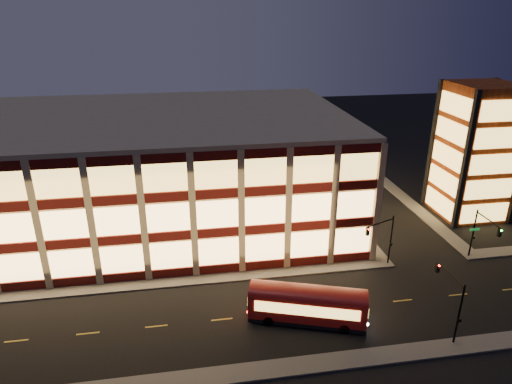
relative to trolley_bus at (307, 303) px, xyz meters
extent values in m
plane|color=black|center=(-11.76, 7.47, -2.00)|extent=(200.00, 200.00, 0.00)
cube|color=#514F4C|center=(-14.76, 8.47, -1.92)|extent=(54.00, 2.00, 0.15)
cube|color=#514F4C|center=(11.24, 24.47, -1.92)|extent=(2.00, 30.00, 0.15)
cube|color=#514F4C|center=(22.24, 24.47, -1.92)|extent=(2.00, 30.00, 0.15)
cube|color=#514F4C|center=(-11.76, -5.53, -1.92)|extent=(100.00, 2.00, 0.15)
cube|color=tan|center=(-14.76, 24.47, 5.00)|extent=(50.00, 30.00, 14.00)
cube|color=tan|center=(-14.76, 24.47, 12.25)|extent=(50.40, 30.40, 0.50)
cube|color=#470C0A|center=(-14.76, 9.35, -1.35)|extent=(50.10, 0.25, 1.00)
cube|color=#FFC16B|center=(-14.76, 9.37, 0.75)|extent=(49.00, 0.20, 3.00)
cube|color=#470C0A|center=(10.36, 24.47, -1.35)|extent=(0.25, 30.10, 1.00)
cube|color=#FFC16B|center=(10.34, 24.47, 0.75)|extent=(0.20, 29.00, 3.00)
cube|color=#470C0A|center=(-14.76, 9.35, 3.05)|extent=(50.10, 0.25, 1.00)
cube|color=#FFC16B|center=(-14.76, 9.37, 5.15)|extent=(49.00, 0.20, 3.00)
cube|color=#470C0A|center=(10.36, 24.47, 3.05)|extent=(0.25, 30.10, 1.00)
cube|color=#FFC16B|center=(10.34, 24.47, 5.15)|extent=(0.20, 29.00, 3.00)
cube|color=#470C0A|center=(-14.76, 9.35, 7.45)|extent=(50.10, 0.25, 1.00)
cube|color=#FFC16B|center=(-14.76, 9.37, 9.55)|extent=(49.00, 0.20, 3.00)
cube|color=#470C0A|center=(10.36, 24.47, 7.45)|extent=(0.25, 30.10, 1.00)
cube|color=#FFC16B|center=(10.34, 24.47, 9.55)|extent=(0.20, 29.00, 3.00)
cube|color=#8C3814|center=(28.24, 19.47, 7.00)|extent=(8.00, 8.00, 18.00)
cube|color=black|center=(24.24, 15.47, 7.00)|extent=(0.60, 0.60, 18.00)
cube|color=black|center=(24.24, 23.47, 7.00)|extent=(0.60, 0.60, 18.00)
cube|color=black|center=(32.24, 23.47, 7.00)|extent=(0.60, 0.60, 18.00)
cube|color=#FFC459|center=(28.24, 15.39, -0.20)|extent=(6.60, 0.16, 2.60)
cube|color=#FFC459|center=(24.16, 19.47, -0.20)|extent=(0.16, 6.60, 2.60)
cube|color=#FFC459|center=(28.24, 15.39, 3.20)|extent=(6.60, 0.16, 2.60)
cube|color=#FFC459|center=(24.16, 19.47, 3.20)|extent=(0.16, 6.60, 2.60)
cube|color=#FFC459|center=(28.24, 15.39, 6.60)|extent=(6.60, 0.16, 2.60)
cube|color=#FFC459|center=(24.16, 19.47, 6.60)|extent=(0.16, 6.60, 2.60)
cube|color=#FFC459|center=(28.24, 15.39, 10.00)|extent=(6.60, 0.16, 2.60)
cube|color=#FFC459|center=(24.16, 19.47, 10.00)|extent=(0.16, 6.60, 2.60)
cube|color=#FFC459|center=(28.24, 15.39, 13.40)|extent=(6.60, 0.16, 2.60)
cube|color=#FFC459|center=(24.16, 19.47, 13.40)|extent=(0.16, 6.60, 2.60)
cylinder|color=black|center=(11.74, 8.27, 1.00)|extent=(0.18, 0.18, 6.00)
cylinder|color=black|center=(9.99, 7.52, 3.70)|extent=(3.56, 1.63, 0.14)
cube|color=black|center=(8.24, 6.77, 3.20)|extent=(0.32, 0.32, 0.95)
sphere|color=#FF0C05|center=(8.24, 6.59, 3.50)|extent=(0.20, 0.20, 0.20)
cube|color=black|center=(11.74, 8.07, 0.60)|extent=(0.25, 0.18, 0.28)
cylinder|color=black|center=(21.74, 8.27, 1.00)|extent=(0.18, 0.18, 6.00)
cylinder|color=black|center=(21.74, 6.27, 3.70)|extent=(0.14, 4.00, 0.14)
cube|color=black|center=(21.74, 4.27, 3.20)|extent=(0.32, 0.32, 0.95)
sphere|color=#0CFF26|center=(21.74, 4.09, 3.50)|extent=(0.20, 0.20, 0.20)
cube|color=black|center=(21.74, 8.07, 0.60)|extent=(0.25, 0.18, 0.28)
cube|color=#0C7226|center=(21.74, 8.12, 1.60)|extent=(1.20, 0.06, 0.28)
cylinder|color=black|center=(11.74, -5.03, 1.00)|extent=(0.18, 0.18, 6.00)
cylinder|color=black|center=(11.74, -3.03, 3.70)|extent=(0.14, 4.00, 0.14)
cube|color=black|center=(11.74, -1.03, 3.20)|extent=(0.32, 0.32, 0.95)
sphere|color=#FF0C05|center=(11.74, -1.21, 3.50)|extent=(0.20, 0.20, 0.20)
cube|color=black|center=(11.74, -5.23, 0.60)|extent=(0.25, 0.18, 0.28)
cube|color=#960B08|center=(0.00, 0.00, -0.19)|extent=(10.93, 5.95, 2.45)
cube|color=black|center=(0.00, 0.00, -1.62)|extent=(10.93, 5.95, 0.37)
cylinder|color=black|center=(-3.60, -0.01, -1.52)|extent=(1.01, 0.61, 0.96)
cylinder|color=black|center=(-2.85, 2.20, -1.52)|extent=(1.01, 0.61, 0.96)
cylinder|color=black|center=(2.85, -2.20, -1.52)|extent=(1.01, 0.61, 0.96)
cylinder|color=black|center=(3.60, 0.01, -1.52)|extent=(1.01, 0.61, 0.96)
cube|color=#FFC459|center=(-0.44, -1.29, 0.13)|extent=(8.88, 3.07, 1.06)
cube|color=#FFC459|center=(0.44, 1.29, 0.13)|extent=(8.88, 3.07, 1.06)
camera|label=1|loc=(-10.27, -33.37, 25.19)|focal=32.00mm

